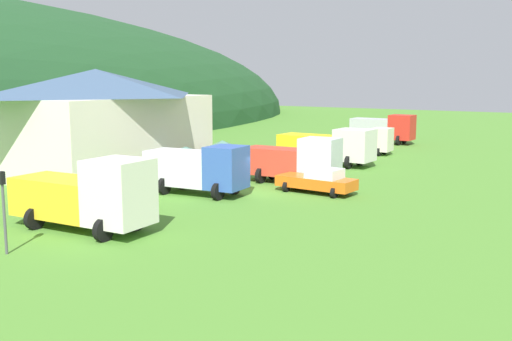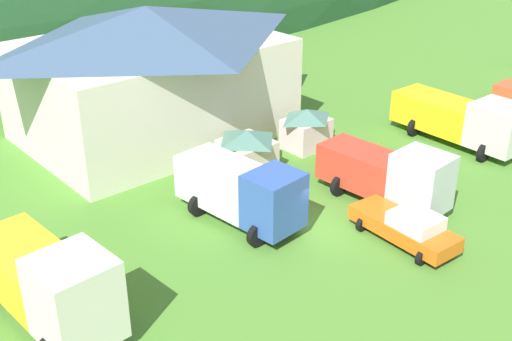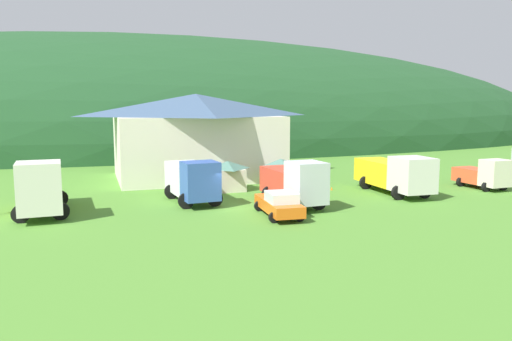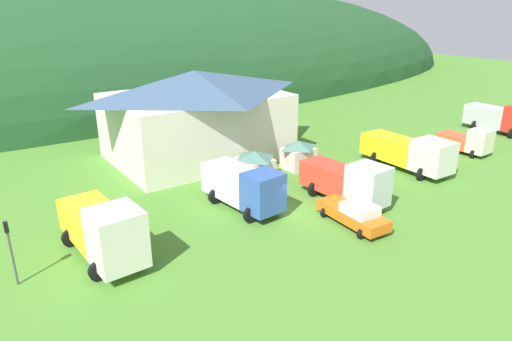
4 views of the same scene
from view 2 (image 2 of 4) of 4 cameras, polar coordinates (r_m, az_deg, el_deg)
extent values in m
plane|color=#4C842D|center=(30.76, 5.21, -4.97)|extent=(200.00, 200.00, 0.00)
cube|color=silver|center=(40.31, -9.28, 7.15)|extent=(14.88, 11.19, 5.97)
pyramid|color=#3D5675|center=(39.22, -9.70, 12.73)|extent=(16.07, 12.09, 2.09)
cube|color=beige|center=(35.57, -0.79, 1.30)|extent=(2.50, 2.60, 1.82)
pyramid|color=#4C7A6B|center=(35.07, -0.81, 3.12)|extent=(2.70, 2.81, 0.64)
cube|color=beige|center=(38.63, 4.48, 3.29)|extent=(2.54, 2.07, 1.83)
pyramid|color=#4C7A6B|center=(38.17, 4.55, 5.00)|extent=(2.75, 2.23, 0.64)
cube|color=silver|center=(23.38, -15.79, -10.91)|extent=(2.70, 2.79, 3.13)
cube|color=black|center=(22.89, -15.83, -9.68)|extent=(1.49, 2.20, 1.00)
cube|color=gold|center=(26.62, -19.71, -8.14)|extent=(2.83, 5.07, 1.93)
cylinder|color=black|center=(24.72, -13.03, -12.81)|extent=(1.10, 0.30, 1.10)
cylinder|color=black|center=(28.07, -18.02, -8.31)|extent=(1.10, 0.30, 1.10)
cube|color=#3356AD|center=(28.91, 1.59, -2.73)|extent=(2.57, 2.34, 2.67)
cube|color=black|center=(28.57, 1.76, -1.77)|extent=(1.43, 1.81, 0.85)
cube|color=silver|center=(31.08, -2.95, -1.08)|extent=(2.79, 4.72, 2.18)
cylinder|color=black|center=(30.24, 2.89, -4.26)|extent=(1.10, 0.30, 1.10)
cylinder|color=black|center=(28.92, 0.16, -5.76)|extent=(1.10, 0.30, 1.10)
cylinder|color=black|center=(32.66, -2.40, -1.81)|extent=(1.10, 0.30, 1.10)
cylinder|color=black|center=(31.43, -5.13, -3.08)|extent=(1.10, 0.30, 1.10)
cube|color=silver|center=(31.48, 14.48, -0.96)|extent=(2.35, 2.61, 2.77)
cube|color=black|center=(31.16, 14.79, -0.04)|extent=(1.30, 2.05, 0.89)
cube|color=red|center=(33.34, 9.42, 0.28)|extent=(2.47, 4.55, 1.90)
cylinder|color=black|center=(32.85, 15.10, -2.59)|extent=(1.10, 0.30, 1.10)
cylinder|color=black|center=(31.39, 13.26, -3.78)|extent=(1.10, 0.30, 1.10)
cylinder|color=black|center=(34.80, 9.39, -0.32)|extent=(1.10, 0.30, 1.10)
cylinder|color=black|center=(33.43, 7.41, -1.33)|extent=(1.10, 0.30, 1.10)
cube|color=silver|center=(39.56, 20.73, 3.66)|extent=(2.65, 2.99, 2.62)
cube|color=black|center=(39.30, 21.04, 4.37)|extent=(1.44, 2.37, 0.84)
cube|color=yellow|center=(41.69, 15.83, 4.98)|extent=(2.71, 5.45, 1.92)
cylinder|color=black|center=(40.97, 21.27, 2.33)|extent=(1.10, 0.30, 1.10)
cylinder|color=black|center=(39.12, 19.57, 1.51)|extent=(1.10, 0.30, 1.10)
cylinder|color=black|center=(43.33, 15.71, 4.43)|extent=(1.10, 0.30, 1.10)
cylinder|color=black|center=(41.59, 13.86, 3.74)|extent=(1.10, 0.30, 1.10)
cylinder|color=black|center=(47.95, 21.26, 5.49)|extent=(0.80, 0.30, 0.80)
cube|color=orange|center=(29.96, 12.97, -4.98)|extent=(2.19, 5.29, 0.70)
cube|color=silver|center=(29.30, 14.01, -4.35)|extent=(1.85, 2.18, 0.62)
cylinder|color=black|center=(29.83, 16.50, -6.37)|extent=(0.68, 0.24, 0.68)
cylinder|color=black|center=(28.68, 14.50, -7.50)|extent=(0.68, 0.24, 0.68)
cylinder|color=black|center=(31.64, 11.46, -3.77)|extent=(0.68, 0.24, 0.68)
cylinder|color=black|center=(30.56, 9.40, -4.73)|extent=(0.68, 0.24, 0.68)
cone|color=orange|center=(39.77, 10.78, 2.15)|extent=(0.36, 0.36, 0.60)
cone|color=orange|center=(37.10, 9.27, 0.48)|extent=(0.36, 0.36, 0.50)
camera|label=1|loc=(15.42, -125.05, -50.61)|focal=41.80mm
camera|label=3|loc=(20.34, 92.76, -28.98)|focal=35.65mm
camera|label=4|loc=(4.46, 109.86, -40.49)|focal=31.89mm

